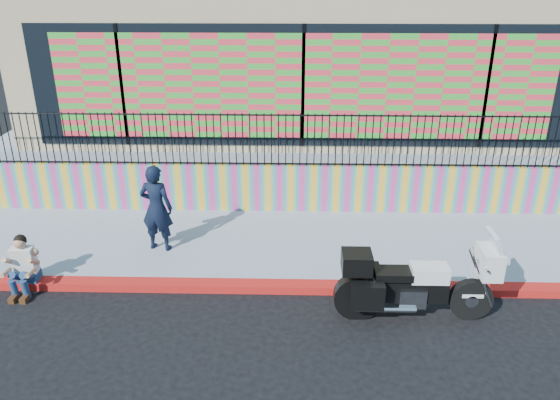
{
  "coord_description": "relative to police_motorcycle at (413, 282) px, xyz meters",
  "views": [
    {
      "loc": [
        -0.21,
        -8.44,
        5.39
      ],
      "look_at": [
        -0.46,
        1.2,
        1.27
      ],
      "focal_mm": 35.0,
      "sensor_mm": 36.0,
      "label": 1
    }
  ],
  "objects": [
    {
      "name": "mural_wall",
      "position": [
        -1.76,
        4.01,
        0.03
      ],
      "size": [
        16.0,
        0.2,
        1.1
      ],
      "primitive_type": "cube",
      "color": "#D83990",
      "rests_on": "sidewalk"
    },
    {
      "name": "police_motorcycle",
      "position": [
        0.0,
        0.0,
        0.0
      ],
      "size": [
        2.57,
        0.85,
        1.6
      ],
      "color": "black",
      "rests_on": "ground"
    },
    {
      "name": "ground",
      "position": [
        -1.76,
        0.76,
        -0.67
      ],
      "size": [
        90.0,
        90.0,
        0.0
      ],
      "primitive_type": "plane",
      "color": "black",
      "rests_on": "ground"
    },
    {
      "name": "red_curb",
      "position": [
        -1.76,
        0.76,
        -0.6
      ],
      "size": [
        16.0,
        0.3,
        0.15
      ],
      "primitive_type": "cube",
      "color": "red",
      "rests_on": "ground"
    },
    {
      "name": "storefront_building",
      "position": [
        -1.76,
        8.89,
        2.58
      ],
      "size": [
        14.0,
        8.06,
        4.0
      ],
      "color": "tan",
      "rests_on": "elevated_platform"
    },
    {
      "name": "police_officer",
      "position": [
        -4.64,
        2.03,
        0.37
      ],
      "size": [
        0.71,
        0.53,
        1.78
      ],
      "primitive_type": "imported",
      "rotation": [
        0.0,
        0.0,
        2.97
      ],
      "color": "black",
      "rests_on": "sidewalk"
    },
    {
      "name": "elevated_platform",
      "position": [
        -1.76,
        9.11,
        -0.05
      ],
      "size": [
        16.0,
        10.0,
        1.25
      ],
      "primitive_type": "cube",
      "color": "#8992A4",
      "rests_on": "ground"
    },
    {
      "name": "sidewalk",
      "position": [
        -1.76,
        2.41,
        -0.6
      ],
      "size": [
        16.0,
        3.0,
        0.15
      ],
      "primitive_type": "cube",
      "color": "#8992A4",
      "rests_on": "ground"
    },
    {
      "name": "seated_man",
      "position": [
        -6.74,
        0.56,
        -0.22
      ],
      "size": [
        0.54,
        0.71,
        1.06
      ],
      "color": "navy",
      "rests_on": "ground"
    },
    {
      "name": "metal_fence",
      "position": [
        -1.76,
        4.01,
        1.18
      ],
      "size": [
        15.8,
        0.04,
        1.2
      ],
      "primitive_type": null,
      "color": "black",
      "rests_on": "mural_wall"
    }
  ]
}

